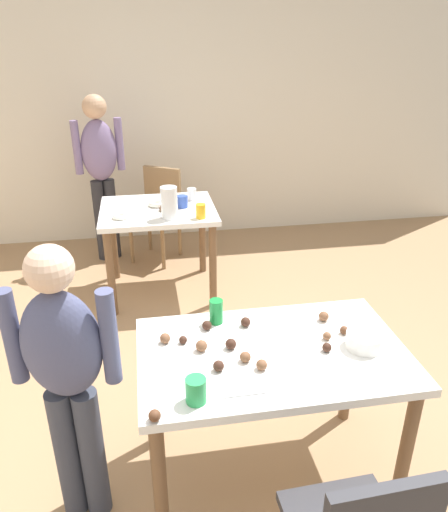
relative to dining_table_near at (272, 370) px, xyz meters
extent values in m
plane|color=#9E7A56|center=(-0.03, 0.16, -0.65)|extent=(6.40, 6.40, 0.00)
cube|color=beige|center=(-0.03, 3.36, 0.65)|extent=(6.40, 0.10, 2.60)
cube|color=white|center=(0.00, 0.00, 0.08)|extent=(1.19, 0.73, 0.04)
cylinder|color=brown|center=(-0.54, -0.31, -0.29)|extent=(0.06, 0.06, 0.71)
cylinder|color=brown|center=(0.54, -0.31, -0.29)|extent=(0.06, 0.06, 0.71)
cylinder|color=brown|center=(-0.54, 0.31, -0.29)|extent=(0.06, 0.06, 0.71)
cylinder|color=brown|center=(0.54, 0.31, -0.29)|extent=(0.06, 0.06, 0.71)
cube|color=white|center=(-0.41, 2.01, 0.08)|extent=(0.91, 0.77, 0.04)
cylinder|color=brown|center=(-0.81, 1.69, -0.29)|extent=(0.06, 0.06, 0.71)
cylinder|color=brown|center=(-0.02, 1.69, -0.29)|extent=(0.06, 0.06, 0.71)
cylinder|color=brown|center=(-0.81, 2.33, -0.29)|extent=(0.06, 0.06, 0.71)
cylinder|color=brown|center=(-0.02, 2.33, -0.29)|extent=(0.06, 0.06, 0.71)
cube|color=olive|center=(-0.43, 2.67, -0.22)|extent=(0.55, 0.55, 0.04)
cube|color=olive|center=(-0.33, 2.82, 0.01)|extent=(0.34, 0.24, 0.42)
cylinder|color=olive|center=(-0.37, 2.44, -0.44)|extent=(0.04, 0.04, 0.41)
cylinder|color=olive|center=(-0.66, 2.62, -0.44)|extent=(0.04, 0.04, 0.41)
cylinder|color=olive|center=(-0.19, 2.73, -0.44)|extent=(0.04, 0.04, 0.41)
cylinder|color=olive|center=(-0.48, 2.91, -0.44)|extent=(0.04, 0.04, 0.41)
cylinder|color=#383D4C|center=(-0.93, -0.04, -0.30)|extent=(0.11, 0.11, 0.68)
cylinder|color=#383D4C|center=(-0.82, -0.06, -0.30)|extent=(0.11, 0.11, 0.68)
ellipsoid|color=#4C5175|center=(-0.88, -0.05, 0.28)|extent=(0.35, 0.25, 0.48)
sphere|color=beige|center=(-0.88, -0.05, 0.61)|extent=(0.18, 0.18, 0.18)
cylinder|color=#4C5175|center=(-1.06, -0.02, 0.31)|extent=(0.08, 0.08, 0.41)
cylinder|color=#4C5175|center=(-0.69, -0.09, 0.31)|extent=(0.08, 0.08, 0.41)
cylinder|color=#28282D|center=(-0.83, 2.80, -0.25)|extent=(0.11, 0.11, 0.78)
cylinder|color=#28282D|center=(-0.94, 2.78, -0.25)|extent=(0.11, 0.11, 0.78)
ellipsoid|color=slate|center=(-0.88, 2.79, 0.41)|extent=(0.36, 0.27, 0.55)
sphere|color=tan|center=(-0.88, 2.79, 0.79)|extent=(0.21, 0.21, 0.21)
cylinder|color=slate|center=(-0.70, 2.83, 0.45)|extent=(0.08, 0.08, 0.47)
cylinder|color=slate|center=(-1.07, 2.74, 0.45)|extent=(0.08, 0.08, 0.47)
cylinder|color=white|center=(0.41, -0.04, 0.14)|extent=(0.17, 0.17, 0.07)
cylinder|color=#198438|center=(-0.21, 0.27, 0.17)|extent=(0.07, 0.07, 0.12)
cube|color=silver|center=(-0.19, -0.26, 0.11)|extent=(0.17, 0.02, 0.01)
cylinder|color=green|center=(-0.37, -0.27, 0.16)|extent=(0.08, 0.08, 0.10)
sphere|color=#3D2319|center=(-0.39, 0.12, 0.12)|extent=(0.04, 0.04, 0.04)
sphere|color=brown|center=(-0.54, -0.34, 0.13)|extent=(0.05, 0.05, 0.05)
sphere|color=brown|center=(-0.31, 0.05, 0.13)|extent=(0.05, 0.05, 0.05)
sphere|color=#3D2319|center=(-0.08, 0.21, 0.13)|extent=(0.05, 0.05, 0.05)
sphere|color=#3D2319|center=(0.23, -0.05, 0.13)|extent=(0.04, 0.04, 0.04)
sphere|color=#3D2319|center=(-0.18, 0.05, 0.13)|extent=(0.05, 0.05, 0.05)
sphere|color=brown|center=(-0.47, 0.14, 0.13)|extent=(0.05, 0.05, 0.05)
sphere|color=#3D2319|center=(-0.26, -0.10, 0.13)|extent=(0.05, 0.05, 0.05)
sphere|color=brown|center=(-0.14, -0.06, 0.13)|extent=(0.05, 0.05, 0.05)
sphere|color=brown|center=(0.31, 0.20, 0.13)|extent=(0.05, 0.05, 0.05)
sphere|color=brown|center=(0.36, 0.07, 0.12)|extent=(0.04, 0.04, 0.04)
sphere|color=#3D2319|center=(-0.27, 0.22, 0.13)|extent=(0.05, 0.05, 0.05)
sphere|color=brown|center=(-0.08, -0.12, 0.13)|extent=(0.05, 0.05, 0.05)
sphere|color=brown|center=(0.27, 0.04, 0.12)|extent=(0.04, 0.04, 0.04)
cylinder|color=white|center=(-0.33, 1.77, 0.23)|extent=(0.13, 0.13, 0.24)
cylinder|color=yellow|center=(-0.10, 1.73, 0.16)|extent=(0.07, 0.07, 0.11)
cylinder|color=white|center=(-0.12, 2.17, 0.15)|extent=(0.08, 0.08, 0.10)
cylinder|color=#3351B2|center=(-0.21, 2.00, 0.15)|extent=(0.09, 0.09, 0.10)
torus|color=white|center=(-0.70, 1.82, 0.12)|extent=(0.12, 0.12, 0.04)
torus|color=brown|center=(-0.35, 1.94, 0.12)|extent=(0.12, 0.12, 0.03)
torus|color=white|center=(-0.42, 2.07, 0.13)|extent=(0.14, 0.14, 0.04)
camera|label=1|loc=(-0.52, -1.74, 1.40)|focal=34.39mm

